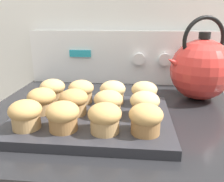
% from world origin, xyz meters
% --- Properties ---
extents(wall_back, '(8.00, 0.05, 2.40)m').
position_xyz_m(wall_back, '(0.00, 0.70, 1.20)').
color(wall_back, silver).
rests_on(wall_back, ground_plane).
extents(control_panel, '(0.72, 0.07, 0.20)m').
position_xyz_m(control_panel, '(0.00, 0.65, 1.03)').
color(control_panel, white).
rests_on(control_panel, stove_range).
extents(muffin_pan, '(0.39, 0.30, 0.02)m').
position_xyz_m(muffin_pan, '(-0.05, 0.25, 0.94)').
color(muffin_pan, '#28282D').
rests_on(muffin_pan, stove_range).
extents(muffin_r0_c0, '(0.07, 0.07, 0.06)m').
position_xyz_m(muffin_r0_c0, '(-0.18, 0.16, 0.98)').
color(muffin_r0_c0, tan).
rests_on(muffin_r0_c0, muffin_pan).
extents(muffin_r0_c1, '(0.07, 0.07, 0.06)m').
position_xyz_m(muffin_r0_c1, '(-0.10, 0.16, 0.98)').
color(muffin_r0_c1, olive).
rests_on(muffin_r0_c1, muffin_pan).
extents(muffin_r0_c2, '(0.07, 0.07, 0.06)m').
position_xyz_m(muffin_r0_c2, '(-0.01, 0.16, 0.98)').
color(muffin_r0_c2, tan).
rests_on(muffin_r0_c2, muffin_pan).
extents(muffin_r0_c3, '(0.07, 0.07, 0.06)m').
position_xyz_m(muffin_r0_c3, '(0.08, 0.17, 0.98)').
color(muffin_r0_c3, olive).
rests_on(muffin_r0_c3, muffin_pan).
extents(muffin_r1_c0, '(0.07, 0.07, 0.06)m').
position_xyz_m(muffin_r1_c0, '(-0.18, 0.25, 0.98)').
color(muffin_r1_c0, tan).
rests_on(muffin_r1_c0, muffin_pan).
extents(muffin_r1_c1, '(0.07, 0.07, 0.06)m').
position_xyz_m(muffin_r1_c1, '(-0.10, 0.25, 0.98)').
color(muffin_r1_c1, tan).
rests_on(muffin_r1_c1, muffin_pan).
extents(muffin_r1_c2, '(0.07, 0.07, 0.06)m').
position_xyz_m(muffin_r1_c2, '(-0.01, 0.25, 0.98)').
color(muffin_r1_c2, '#A37A4C').
rests_on(muffin_r1_c2, muffin_pan).
extents(muffin_r1_c3, '(0.07, 0.07, 0.06)m').
position_xyz_m(muffin_r1_c3, '(0.08, 0.25, 0.98)').
color(muffin_r1_c3, '#A37A4C').
rests_on(muffin_r1_c3, muffin_pan).
extents(muffin_r2_c0, '(0.07, 0.07, 0.06)m').
position_xyz_m(muffin_r2_c0, '(-0.18, 0.34, 0.98)').
color(muffin_r2_c0, '#A37A4C').
rests_on(muffin_r2_c0, muffin_pan).
extents(muffin_r2_c1, '(0.07, 0.07, 0.06)m').
position_xyz_m(muffin_r2_c1, '(-0.10, 0.34, 0.98)').
color(muffin_r2_c1, tan).
rests_on(muffin_r2_c1, muffin_pan).
extents(muffin_r2_c2, '(0.07, 0.07, 0.06)m').
position_xyz_m(muffin_r2_c2, '(-0.01, 0.34, 0.98)').
color(muffin_r2_c2, '#A37A4C').
rests_on(muffin_r2_c2, muffin_pan).
extents(muffin_r2_c3, '(0.07, 0.07, 0.06)m').
position_xyz_m(muffin_r2_c3, '(0.08, 0.34, 0.98)').
color(muffin_r2_c3, tan).
rests_on(muffin_r2_c3, muffin_pan).
extents(tea_kettle, '(0.22, 0.19, 0.26)m').
position_xyz_m(tea_kettle, '(0.26, 0.47, 1.03)').
color(tea_kettle, red).
rests_on(tea_kettle, stove_range).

